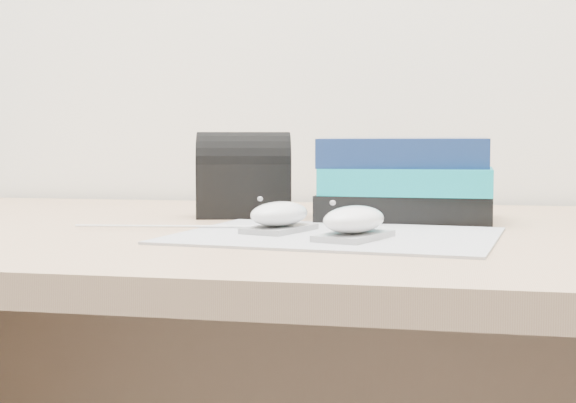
% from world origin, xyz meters
% --- Properties ---
extents(mousepad, '(0.36, 0.30, 0.00)m').
position_xyz_m(mousepad, '(-0.05, 1.47, 0.73)').
color(mousepad, gray).
rests_on(mousepad, desk).
extents(mouse_rear, '(0.08, 0.10, 0.04)m').
position_xyz_m(mouse_rear, '(-0.11, 1.49, 0.75)').
color(mouse_rear, '#949496').
rests_on(mouse_rear, mousepad).
extents(mouse_front, '(0.08, 0.11, 0.04)m').
position_xyz_m(mouse_front, '(-0.02, 1.43, 0.75)').
color(mouse_front, '#9E9EA0').
rests_on(mouse_front, mousepad).
extents(usb_cable, '(0.22, 0.03, 0.00)m').
position_xyz_m(usb_cable, '(-0.25, 1.50, 0.73)').
color(usb_cable, silver).
rests_on(usb_cable, mousepad).
extents(book_stack, '(0.22, 0.18, 0.11)m').
position_xyz_m(book_stack, '(0.01, 1.68, 0.78)').
color(book_stack, black).
rests_on(book_stack, desk).
extents(pouch, '(0.14, 0.12, 0.12)m').
position_xyz_m(pouch, '(-0.21, 1.69, 0.79)').
color(pouch, black).
rests_on(pouch, desk).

